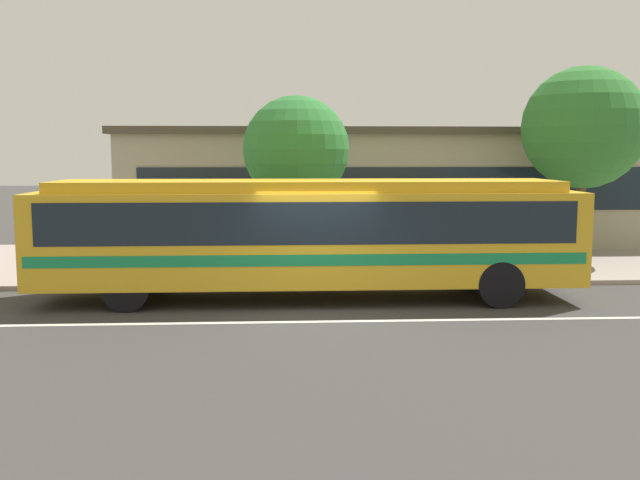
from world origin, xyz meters
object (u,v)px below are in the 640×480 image
object	(u,v)px
bus_stop_sign	(465,216)
pedestrian_waiting_near_sign	(294,240)
street_tree_near_stop	(296,150)
pedestrian_standing_by_tree	(213,239)
street_tree_mid_block	(584,128)
transit_bus	(309,230)
pedestrian_walking_along_curb	(304,240)

from	to	relation	value
bus_stop_sign	pedestrian_waiting_near_sign	bearing A→B (deg)	176.70
street_tree_near_stop	bus_stop_sign	bearing A→B (deg)	-28.91
pedestrian_standing_by_tree	bus_stop_sign	size ratio (longest dim) A/B	0.66
pedestrian_standing_by_tree	street_tree_mid_block	bearing A→B (deg)	12.47
transit_bus	pedestrian_waiting_near_sign	world-z (taller)	transit_bus
pedestrian_walking_along_curb	pedestrian_standing_by_tree	distance (m)	2.37
transit_bus	pedestrian_waiting_near_sign	xyz separation A→B (m)	(-0.29, 1.92, -0.45)
pedestrian_waiting_near_sign	bus_stop_sign	bearing A→B (deg)	-3.30
bus_stop_sign	pedestrian_standing_by_tree	bearing A→B (deg)	173.06
bus_stop_sign	street_tree_mid_block	bearing A→B (deg)	36.11
bus_stop_sign	street_tree_mid_block	xyz separation A→B (m)	(4.27, 3.12, 2.29)
pedestrian_walking_along_curb	street_tree_near_stop	distance (m)	3.02
pedestrian_standing_by_tree	transit_bus	bearing A→B (deg)	-45.85
pedestrian_walking_along_curb	street_tree_near_stop	xyz separation A→B (m)	(-0.13, 1.99, 2.27)
pedestrian_waiting_near_sign	street_tree_near_stop	xyz separation A→B (m)	(0.11, 2.05, 2.25)
transit_bus	bus_stop_sign	xyz separation A→B (m)	(3.96, 1.67, 0.15)
transit_bus	pedestrian_walking_along_curb	size ratio (longest dim) A/B	7.10
transit_bus	pedestrian_waiting_near_sign	distance (m)	1.99
pedestrian_walking_along_curb	street_tree_mid_block	xyz separation A→B (m)	(8.28, 2.82, 2.91)
pedestrian_walking_along_curb	pedestrian_standing_by_tree	xyz separation A→B (m)	(-2.32, 0.47, -0.02)
pedestrian_walking_along_curb	street_tree_mid_block	world-z (taller)	street_tree_mid_block
bus_stop_sign	transit_bus	bearing A→B (deg)	-157.10
pedestrian_walking_along_curb	street_tree_near_stop	size ratio (longest dim) A/B	0.36
pedestrian_standing_by_tree	bus_stop_sign	bearing A→B (deg)	-6.94
pedestrian_waiting_near_sign	street_tree_mid_block	bearing A→B (deg)	18.61
bus_stop_sign	street_tree_near_stop	distance (m)	5.02
street_tree_mid_block	street_tree_near_stop	bearing A→B (deg)	-174.40
pedestrian_waiting_near_sign	street_tree_mid_block	xyz separation A→B (m)	(8.52, 2.87, 2.89)
pedestrian_standing_by_tree	street_tree_near_stop	bearing A→B (deg)	34.82
transit_bus	street_tree_near_stop	xyz separation A→B (m)	(-0.19, 3.96, 1.80)
pedestrian_walking_along_curb	street_tree_mid_block	bearing A→B (deg)	18.79
pedestrian_waiting_near_sign	pedestrian_walking_along_curb	distance (m)	0.25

